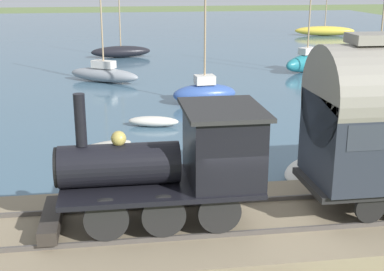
{
  "coord_description": "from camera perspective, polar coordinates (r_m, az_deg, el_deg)",
  "views": [
    {
      "loc": [
        -11.78,
        3.13,
        6.4
      ],
      "look_at": [
        5.37,
        0.58,
        1.14
      ],
      "focal_mm": 50.0,
      "sensor_mm": 36.0,
      "label": 1
    }
  ],
  "objects": [
    {
      "name": "rowboat_mid_harbor",
      "position": [
        23.34,
        -4.13,
        1.52
      ],
      "size": [
        1.25,
        2.32,
        0.44
      ],
      "rotation": [
        0.0,
        0.0,
        -0.24
      ],
      "color": "beige",
      "rests_on": "harbor_water"
    },
    {
      "name": "sailboat_white",
      "position": [
        33.76,
        19.14,
        6.13
      ],
      "size": [
        3.08,
        3.67,
        8.3
      ],
      "rotation": [
        0.0,
        0.0,
        -0.58
      ],
      "color": "white",
      "rests_on": "harbor_water"
    },
    {
      "name": "ground_plane",
      "position": [
        13.76,
        5.8,
        -10.91
      ],
      "size": [
        200.0,
        200.0,
        0.0
      ],
      "primitive_type": "plane",
      "color": "#607542"
    },
    {
      "name": "sailboat_teal",
      "position": [
        37.39,
        12.15,
        7.72
      ],
      "size": [
        3.28,
        4.16,
        6.94
      ],
      "rotation": [
        0.0,
        0.0,
        0.59
      ],
      "color": "#1E707A",
      "rests_on": "harbor_water"
    },
    {
      "name": "rowboat_near_shore",
      "position": [
        19.85,
        -9.97,
        -1.49
      ],
      "size": [
        2.32,
        2.86,
        0.43
      ],
      "rotation": [
        0.0,
        0.0,
        0.6
      ],
      "color": "#B7B2A3",
      "rests_on": "harbor_water"
    },
    {
      "name": "sailboat_blue",
      "position": [
        27.26,
        1.36,
        4.71
      ],
      "size": [
        1.57,
        3.37,
        8.8
      ],
      "rotation": [
        0.0,
        0.0,
        0.09
      ],
      "color": "#335199",
      "rests_on": "harbor_water"
    },
    {
      "name": "steam_locomotive",
      "position": [
        12.84,
        -1.12,
        -2.4
      ],
      "size": [
        2.44,
        5.31,
        3.22
      ],
      "color": "black",
      "rests_on": "rail_embankment"
    },
    {
      "name": "sailboat_black",
      "position": [
        43.29,
        -7.59,
        8.9
      ],
      "size": [
        1.86,
        4.82,
        5.9
      ],
      "rotation": [
        0.0,
        0.0,
        0.1
      ],
      "color": "black",
      "rests_on": "harbor_water"
    },
    {
      "name": "harbor_water",
      "position": [
        55.08,
        -5.22,
        10.16
      ],
      "size": [
        80.0,
        80.0,
        0.01
      ],
      "color": "#426075",
      "rests_on": "ground"
    },
    {
      "name": "rowboat_off_pier",
      "position": [
        18.08,
        11.72,
        -3.56
      ],
      "size": [
        2.58,
        2.21,
        0.37
      ],
      "rotation": [
        0.0,
        0.0,
        0.97
      ],
      "color": "beige",
      "rests_on": "harbor_water"
    },
    {
      "name": "sailboat_gray",
      "position": [
        33.33,
        -9.37,
        6.54
      ],
      "size": [
        3.46,
        4.6,
        6.32
      ],
      "rotation": [
        0.0,
        0.0,
        -0.56
      ],
      "color": "gray",
      "rests_on": "harbor_water"
    },
    {
      "name": "rail_embankment",
      "position": [
        13.87,
        5.58,
        -9.59
      ],
      "size": [
        4.61,
        56.0,
        0.58
      ],
      "color": "#84755B",
      "rests_on": "ground"
    },
    {
      "name": "sailboat_yellow",
      "position": [
        60.03,
        13.97,
        10.81
      ],
      "size": [
        2.73,
        6.47,
        7.58
      ],
      "rotation": [
        0.0,
        0.0,
        -0.21
      ],
      "color": "gold",
      "rests_on": "harbor_water"
    }
  ]
}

